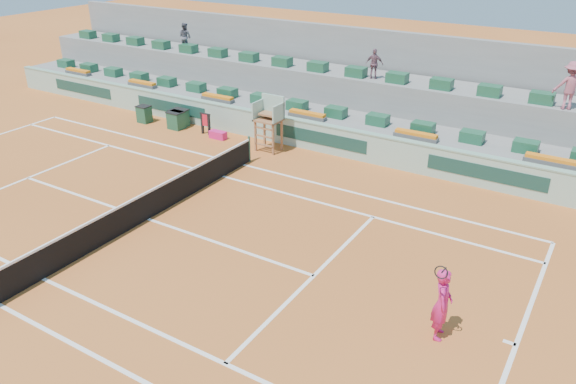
% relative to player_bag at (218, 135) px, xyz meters
% --- Properties ---
extents(ground, '(90.00, 90.00, 0.00)m').
position_rel_player_bag_xyz_m(ground, '(2.80, -7.40, -0.18)').
color(ground, '#AA5521').
rests_on(ground, ground).
extents(seating_tier_lower, '(36.00, 4.00, 1.20)m').
position_rel_player_bag_xyz_m(seating_tier_lower, '(2.80, 3.30, 0.42)').
color(seating_tier_lower, gray).
rests_on(seating_tier_lower, ground).
extents(seating_tier_upper, '(36.00, 2.40, 2.60)m').
position_rel_player_bag_xyz_m(seating_tier_upper, '(2.80, 4.90, 1.12)').
color(seating_tier_upper, gray).
rests_on(seating_tier_upper, ground).
extents(stadium_back_wall, '(36.00, 0.40, 4.40)m').
position_rel_player_bag_xyz_m(stadium_back_wall, '(2.80, 6.50, 2.02)').
color(stadium_back_wall, gray).
rests_on(stadium_back_wall, ground).
extents(player_bag, '(0.81, 0.36, 0.36)m').
position_rel_player_bag_xyz_m(player_bag, '(0.00, 0.00, 0.00)').
color(player_bag, '#D71C6D').
rests_on(player_bag, ground).
extents(spectator_left, '(0.75, 0.60, 1.50)m').
position_rel_player_bag_xyz_m(spectator_left, '(-5.64, 4.58, 3.17)').
color(spectator_left, '#4F4F5C').
rests_on(spectator_left, seating_tier_upper).
extents(spectator_mid, '(0.84, 0.50, 1.34)m').
position_rel_player_bag_xyz_m(spectator_mid, '(5.64, 4.38, 3.09)').
color(spectator_mid, '#774F5D').
rests_on(spectator_mid, seating_tier_upper).
extents(spectator_right, '(1.32, 1.01, 1.81)m').
position_rel_player_bag_xyz_m(spectator_right, '(13.71, 4.01, 3.33)').
color(spectator_right, '#A15062').
rests_on(spectator_right, seating_tier_upper).
extents(court_lines, '(23.89, 11.09, 0.01)m').
position_rel_player_bag_xyz_m(court_lines, '(2.80, -7.40, -0.17)').
color(court_lines, white).
rests_on(court_lines, ground).
extents(tennis_net, '(0.10, 11.97, 1.10)m').
position_rel_player_bag_xyz_m(tennis_net, '(2.80, -7.40, 0.35)').
color(tennis_net, black).
rests_on(tennis_net, ground).
extents(advertising_hoarding, '(36.00, 0.34, 1.26)m').
position_rel_player_bag_xyz_m(advertising_hoarding, '(2.83, 1.10, 0.45)').
color(advertising_hoarding, '#93B9A9').
rests_on(advertising_hoarding, ground).
extents(umpire_chair, '(1.10, 0.90, 2.40)m').
position_rel_player_bag_xyz_m(umpire_chair, '(2.80, 0.10, 1.36)').
color(umpire_chair, brown).
rests_on(umpire_chair, ground).
extents(seat_row_lower, '(32.90, 0.60, 0.44)m').
position_rel_player_bag_xyz_m(seat_row_lower, '(2.80, 2.40, 1.24)').
color(seat_row_lower, '#1B5134').
rests_on(seat_row_lower, seating_tier_lower).
extents(seat_row_upper, '(32.90, 0.60, 0.44)m').
position_rel_player_bag_xyz_m(seat_row_upper, '(2.80, 4.30, 2.64)').
color(seat_row_upper, '#1B5134').
rests_on(seat_row_upper, seating_tier_upper).
extents(flower_planters, '(26.80, 0.36, 0.28)m').
position_rel_player_bag_xyz_m(flower_planters, '(1.30, 1.60, 1.15)').
color(flower_planters, '#4D4D4D').
rests_on(flower_planters, seating_tier_lower).
extents(drink_cooler_a, '(0.73, 0.63, 0.84)m').
position_rel_player_bag_xyz_m(drink_cooler_a, '(-2.56, 0.04, 0.24)').
color(drink_cooler_a, '#174730').
rests_on(drink_cooler_a, ground).
extents(drink_cooler_b, '(0.82, 0.71, 0.84)m').
position_rel_player_bag_xyz_m(drink_cooler_b, '(-2.67, 0.38, 0.24)').
color(drink_cooler_b, '#174730').
rests_on(drink_cooler_b, ground).
extents(drink_cooler_c, '(0.64, 0.56, 0.84)m').
position_rel_player_bag_xyz_m(drink_cooler_c, '(-4.56, -0.06, 0.24)').
color(drink_cooler_c, '#174730').
rests_on(drink_cooler_c, ground).
extents(towel_rack, '(0.59, 0.10, 1.03)m').
position_rel_player_bag_xyz_m(towel_rack, '(-0.83, 0.16, 0.42)').
color(towel_rack, black).
rests_on(towel_rack, ground).
extents(tennis_player, '(0.61, 0.95, 2.28)m').
position_rel_player_bag_xyz_m(tennis_player, '(12.99, -8.03, 0.77)').
color(tennis_player, '#D71C6D').
rests_on(tennis_player, ground).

